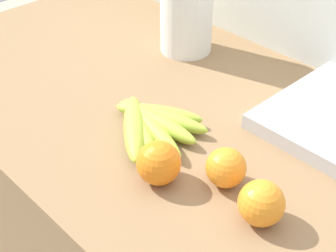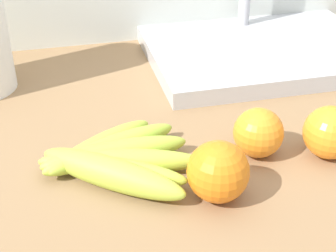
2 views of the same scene
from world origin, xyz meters
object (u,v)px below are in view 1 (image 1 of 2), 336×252
object	(u,v)px
orange_front	(226,168)
orange_center	(159,163)
banana_bunch	(149,123)
paper_towel_roll	(187,1)
orange_right	(261,203)

from	to	relation	value
orange_front	orange_center	size ratio (longest dim) A/B	0.90
banana_bunch	orange_front	xyz separation A→B (m)	(0.20, -0.01, 0.02)
banana_bunch	orange_front	size ratio (longest dim) A/B	3.15
orange_center	paper_towel_roll	distance (m)	0.50
banana_bunch	orange_front	bearing A→B (deg)	-2.09
orange_right	paper_towel_roll	distance (m)	0.59
banana_bunch	orange_center	distance (m)	0.15
orange_front	paper_towel_roll	size ratio (longest dim) A/B	0.25
banana_bunch	orange_front	distance (m)	0.20
paper_towel_roll	orange_right	bearing A→B (deg)	-33.82
banana_bunch	orange_center	size ratio (longest dim) A/B	2.85
banana_bunch	orange_right	xyz separation A→B (m)	(0.30, -0.03, 0.02)
orange_front	orange_center	distance (m)	0.11
orange_right	orange_front	bearing A→B (deg)	164.90
orange_front	orange_right	distance (m)	0.10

